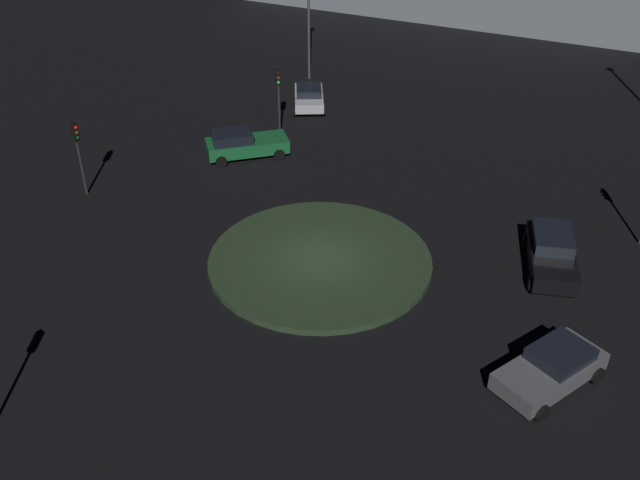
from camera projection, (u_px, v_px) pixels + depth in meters
name	position (u px, v px, depth m)	size (l,w,h in m)	color
ground_plane	(320.00, 263.00, 31.95)	(115.75, 115.75, 0.00)	black
roundabout_island	(320.00, 261.00, 31.87)	(9.88, 9.88, 0.28)	#2D4228
car_black	(552.00, 252.00, 31.20)	(2.85, 4.88, 1.59)	black
car_green	(244.00, 144.00, 40.30)	(4.81, 2.87, 1.57)	#1E7238
car_grey	(552.00, 368.00, 25.25)	(4.50, 3.89, 1.44)	slate
car_white	(309.00, 96.00, 46.30)	(2.02, 3.85, 1.41)	white
traffic_light_northwest	(78.00, 145.00, 35.65)	(0.40, 0.37, 3.91)	#2D2D2D
traffic_light_north	(279.00, 89.00, 41.61)	(0.33, 0.37, 4.04)	#2D2D2D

